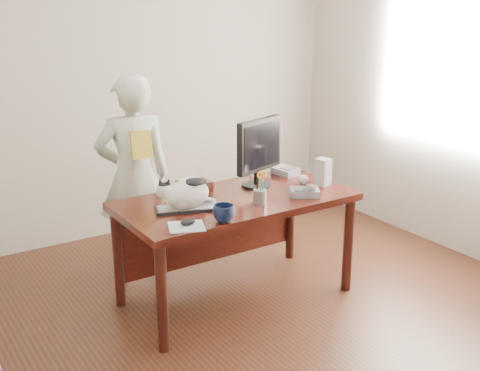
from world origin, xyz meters
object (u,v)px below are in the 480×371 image
(coffee_mug, at_px, (224,213))
(phone, at_px, (305,192))
(desk, at_px, (230,215))
(cat, at_px, (185,193))
(pen_cup, at_px, (260,195))
(monitor, at_px, (259,149))
(baseball, at_px, (303,180))
(keyboard, at_px, (187,208))
(calculator, at_px, (286,171))
(speaker, at_px, (323,172))
(person, at_px, (134,176))
(book_stack, at_px, (193,186))
(mouse, at_px, (188,222))

(coffee_mug, xyz_separation_m, phone, (0.73, 0.12, -0.02))
(desk, xyz_separation_m, cat, (-0.41, -0.12, 0.27))
(pen_cup, bearing_deg, coffee_mug, -158.44)
(monitor, xyz_separation_m, coffee_mug, (-0.57, -0.46, -0.23))
(monitor, xyz_separation_m, baseball, (0.30, -0.13, -0.24))
(coffee_mug, bearing_deg, keyboard, 107.13)
(desk, relative_size, cat, 4.07)
(calculator, bearing_deg, keyboard, -173.08)
(desk, height_order, speaker, speaker)
(keyboard, bearing_deg, baseball, 20.99)
(phone, distance_m, calculator, 0.53)
(phone, distance_m, person, 1.30)
(keyboard, bearing_deg, coffee_mug, -53.33)
(monitor, xyz_separation_m, book_stack, (-0.44, 0.17, -0.24))
(desk, distance_m, keyboard, 0.44)
(desk, xyz_separation_m, pen_cup, (0.06, -0.27, 0.21))
(keyboard, height_order, pen_cup, pen_cup)
(monitor, bearing_deg, person, 117.91)
(book_stack, bearing_deg, person, 114.07)
(monitor, bearing_deg, mouse, -171.01)
(baseball, distance_m, person, 1.26)
(monitor, xyz_separation_m, phone, (0.15, -0.34, -0.25))
(cat, height_order, speaker, cat)
(keyboard, xyz_separation_m, person, (-0.01, 0.82, 0.01))
(speaker, bearing_deg, monitor, 139.87)
(mouse, height_order, phone, phone)
(monitor, distance_m, calculator, 0.46)
(calculator, bearing_deg, book_stack, 168.22)
(keyboard, xyz_separation_m, coffee_mug, (0.09, -0.30, 0.04))
(monitor, height_order, calculator, monitor)
(mouse, height_order, book_stack, book_stack)
(keyboard, distance_m, cat, 0.11)
(desk, distance_m, monitor, 0.51)
(desk, distance_m, speaker, 0.75)
(mouse, height_order, person, person)
(pen_cup, distance_m, phone, 0.36)
(desk, height_order, calculator, calculator)
(mouse, height_order, calculator, calculator)
(keyboard, bearing_deg, speaker, 16.59)
(coffee_mug, bearing_deg, pen_cup, 21.56)
(desk, xyz_separation_m, calculator, (0.62, 0.18, 0.17))
(pen_cup, bearing_deg, baseball, 19.19)
(monitor, height_order, person, person)
(cat, relative_size, calculator, 1.88)
(desk, height_order, monitor, monitor)
(desk, relative_size, calculator, 7.64)
(pen_cup, relative_size, phone, 0.92)
(desk, relative_size, keyboard, 3.71)
(phone, bearing_deg, book_stack, 171.89)
(keyboard, bearing_deg, pen_cup, 1.33)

